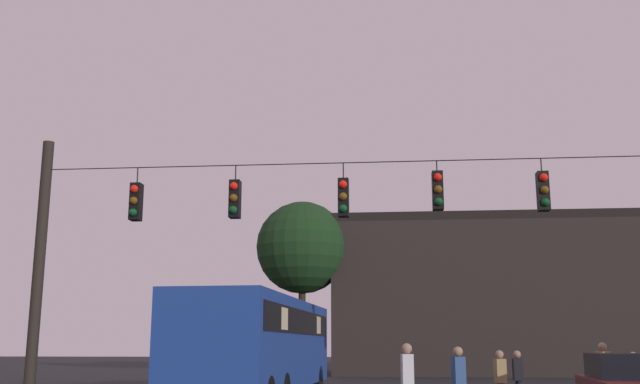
{
  "coord_description": "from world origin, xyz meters",
  "views": [
    {
      "loc": [
        -0.19,
        -5.44,
        1.68
      ],
      "look_at": [
        -1.85,
        12.29,
        5.46
      ],
      "focal_mm": 40.73,
      "sensor_mm": 36.0,
      "label": 1
    }
  ],
  "objects_px": {
    "pedestrian_far_side": "(501,379)",
    "tree_left_silhouette": "(302,248)",
    "city_bus": "(260,339)",
    "pedestrian_near_bus": "(407,378)",
    "pedestrian_crossing_right": "(518,377)",
    "pedestrian_trailing": "(604,371)",
    "pedestrian_crossing_center": "(635,379)",
    "pedestrian_crossing_left": "(459,380)"
  },
  "relations": [
    {
      "from": "pedestrian_crossing_right",
      "to": "pedestrian_trailing",
      "type": "height_order",
      "value": "pedestrian_trailing"
    },
    {
      "from": "pedestrian_crossing_left",
      "to": "pedestrian_far_side",
      "type": "height_order",
      "value": "pedestrian_crossing_left"
    },
    {
      "from": "pedestrian_crossing_center",
      "to": "pedestrian_near_bus",
      "type": "relative_size",
      "value": 0.88
    },
    {
      "from": "pedestrian_crossing_center",
      "to": "pedestrian_near_bus",
      "type": "height_order",
      "value": "pedestrian_near_bus"
    },
    {
      "from": "pedestrian_near_bus",
      "to": "pedestrian_far_side",
      "type": "height_order",
      "value": "pedestrian_near_bus"
    },
    {
      "from": "city_bus",
      "to": "tree_left_silhouette",
      "type": "xyz_separation_m",
      "value": [
        -1.18,
        20.44,
        5.44
      ]
    },
    {
      "from": "city_bus",
      "to": "pedestrian_near_bus",
      "type": "relative_size",
      "value": 6.41
    },
    {
      "from": "pedestrian_crossing_right",
      "to": "pedestrian_near_bus",
      "type": "height_order",
      "value": "pedestrian_near_bus"
    },
    {
      "from": "pedestrian_far_side",
      "to": "tree_left_silhouette",
      "type": "bearing_deg",
      "value": 108.41
    },
    {
      "from": "pedestrian_crossing_left",
      "to": "tree_left_silhouette",
      "type": "height_order",
      "value": "tree_left_silhouette"
    },
    {
      "from": "pedestrian_crossing_left",
      "to": "pedestrian_trailing",
      "type": "relative_size",
      "value": 0.94
    },
    {
      "from": "pedestrian_crossing_left",
      "to": "pedestrian_far_side",
      "type": "relative_size",
      "value": 1.06
    },
    {
      "from": "pedestrian_crossing_center",
      "to": "city_bus",
      "type": "bearing_deg",
      "value": 170.43
    },
    {
      "from": "pedestrian_near_bus",
      "to": "tree_left_silhouette",
      "type": "xyz_separation_m",
      "value": [
        -5.35,
        25.65,
        6.31
      ]
    },
    {
      "from": "pedestrian_crossing_right",
      "to": "tree_left_silhouette",
      "type": "relative_size",
      "value": 0.16
    },
    {
      "from": "pedestrian_crossing_center",
      "to": "pedestrian_near_bus",
      "type": "distance_m",
      "value": 6.85
    },
    {
      "from": "pedestrian_crossing_right",
      "to": "pedestrian_near_bus",
      "type": "xyz_separation_m",
      "value": [
        -3.04,
        -4.09,
        0.12
      ]
    },
    {
      "from": "pedestrian_trailing",
      "to": "pedestrian_crossing_right",
      "type": "bearing_deg",
      "value": -169.87
    },
    {
      "from": "pedestrian_far_side",
      "to": "pedestrian_trailing",
      "type": "bearing_deg",
      "value": 33.23
    },
    {
      "from": "pedestrian_near_bus",
      "to": "pedestrian_far_side",
      "type": "xyz_separation_m",
      "value": [
        2.35,
        2.51,
        -0.11
      ]
    },
    {
      "from": "pedestrian_near_bus",
      "to": "pedestrian_trailing",
      "type": "height_order",
      "value": "pedestrian_trailing"
    },
    {
      "from": "pedestrian_crossing_left",
      "to": "tree_left_silhouette",
      "type": "xyz_separation_m",
      "value": [
        -6.52,
        25.0,
        6.36
      ]
    },
    {
      "from": "pedestrian_far_side",
      "to": "tree_left_silhouette",
      "type": "relative_size",
      "value": 0.16
    },
    {
      "from": "city_bus",
      "to": "pedestrian_crossing_center",
      "type": "height_order",
      "value": "city_bus"
    },
    {
      "from": "city_bus",
      "to": "pedestrian_far_side",
      "type": "height_order",
      "value": "city_bus"
    },
    {
      "from": "pedestrian_near_bus",
      "to": "pedestrian_crossing_center",
      "type": "bearing_deg",
      "value": 30.86
    },
    {
      "from": "pedestrian_far_side",
      "to": "pedestrian_crossing_right",
      "type": "bearing_deg",
      "value": 66.31
    },
    {
      "from": "pedestrian_near_bus",
      "to": "pedestrian_crossing_left",
      "type": "bearing_deg",
      "value": 28.98
    },
    {
      "from": "pedestrian_crossing_left",
      "to": "pedestrian_near_bus",
      "type": "bearing_deg",
      "value": -151.02
    },
    {
      "from": "pedestrian_crossing_center",
      "to": "tree_left_silhouette",
      "type": "xyz_separation_m",
      "value": [
        -11.24,
        22.13,
        6.45
      ]
    },
    {
      "from": "pedestrian_crossing_center",
      "to": "pedestrian_trailing",
      "type": "relative_size",
      "value": 0.86
    },
    {
      "from": "pedestrian_near_bus",
      "to": "pedestrian_far_side",
      "type": "bearing_deg",
      "value": 46.9
    },
    {
      "from": "pedestrian_crossing_right",
      "to": "tree_left_silhouette",
      "type": "distance_m",
      "value": 24.01
    },
    {
      "from": "city_bus",
      "to": "pedestrian_near_bus",
      "type": "bearing_deg",
      "value": -51.29
    },
    {
      "from": "pedestrian_crossing_left",
      "to": "tree_left_silhouette",
      "type": "distance_m",
      "value": 26.61
    },
    {
      "from": "pedestrian_crossing_left",
      "to": "pedestrian_crossing_right",
      "type": "xyz_separation_m",
      "value": [
        1.88,
        3.45,
        -0.07
      ]
    },
    {
      "from": "pedestrian_crossing_right",
      "to": "pedestrian_trailing",
      "type": "relative_size",
      "value": 0.88
    },
    {
      "from": "pedestrian_far_side",
      "to": "pedestrian_crossing_center",
      "type": "bearing_deg",
      "value": 15.87
    },
    {
      "from": "pedestrian_trailing",
      "to": "pedestrian_far_side",
      "type": "xyz_separation_m",
      "value": [
        -3.06,
        -2.0,
        -0.13
      ]
    },
    {
      "from": "pedestrian_crossing_right",
      "to": "pedestrian_trailing",
      "type": "bearing_deg",
      "value": 10.13
    },
    {
      "from": "city_bus",
      "to": "pedestrian_trailing",
      "type": "bearing_deg",
      "value": -4.16
    },
    {
      "from": "pedestrian_crossing_right",
      "to": "pedestrian_near_bus",
      "type": "distance_m",
      "value": 5.1
    }
  ]
}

